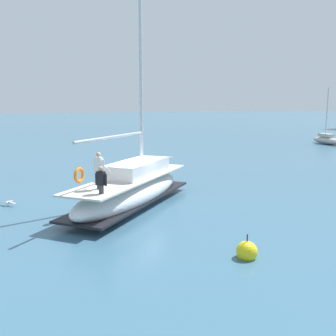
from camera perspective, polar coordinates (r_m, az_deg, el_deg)
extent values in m
plane|color=#38607A|center=(19.93, -4.72, -5.30)|extent=(400.00, 400.00, 0.00)
ellipsoid|color=silver|center=(19.37, -5.39, -3.62)|extent=(8.29, 8.67, 1.40)
cube|color=black|center=(19.44, -5.38, -4.52)|extent=(8.17, 8.55, 0.10)
cube|color=beige|center=(19.22, -5.43, -1.47)|extent=(7.82, 8.19, 0.08)
cube|color=silver|center=(19.78, -4.47, 0.00)|extent=(4.17, 4.31, 0.70)
cylinder|color=silver|center=(20.11, -4.05, 16.90)|extent=(0.16, 0.16, 12.40)
cylinder|color=#B7B7BC|center=(17.47, -8.11, 4.54)|extent=(4.00, 4.31, 0.12)
cylinder|color=silver|center=(23.08, -0.33, 1.69)|extent=(0.70, 0.66, 0.06)
torus|color=orange|center=(17.52, -12.90, -1.03)|extent=(0.58, 0.61, 0.70)
cylinder|color=#33333D|center=(16.69, -10.06, -1.70)|extent=(0.20, 0.20, 0.80)
cube|color=white|center=(16.57, -10.13, 0.61)|extent=(0.37, 0.36, 0.56)
sphere|color=tan|center=(16.52, -10.17, 1.95)|extent=(0.20, 0.20, 0.20)
cylinder|color=white|center=(16.70, -10.76, 0.48)|extent=(0.09, 0.09, 0.50)
cylinder|color=white|center=(16.47, -9.48, 0.39)|extent=(0.09, 0.09, 0.50)
cylinder|color=#33333D|center=(15.85, -9.75, -3.11)|extent=(0.20, 0.20, 0.35)
cube|color=black|center=(15.76, -9.80, -1.49)|extent=(0.37, 0.36, 0.56)
sphere|color=tan|center=(15.69, -9.84, -0.10)|extent=(0.20, 0.20, 0.20)
cylinder|color=black|center=(15.89, -10.47, -1.61)|extent=(0.09, 0.09, 0.50)
cylinder|color=black|center=(15.65, -9.11, -1.74)|extent=(0.09, 0.09, 0.50)
torus|color=silver|center=(16.85, -9.65, -0.82)|extent=(0.60, 0.56, 0.76)
ellipsoid|color=#B7B2A8|center=(53.02, 22.30, 3.74)|extent=(5.72, 2.31, 0.90)
cube|color=#B7B2A8|center=(53.19, 22.17, 4.47)|extent=(2.35, 1.25, 0.40)
cylinder|color=silver|center=(53.17, 22.28, 7.57)|extent=(0.14, 0.14, 6.16)
ellipsoid|color=silver|center=(21.07, -22.37, -4.70)|extent=(0.38, 0.39, 0.16)
sphere|color=silver|center=(21.20, -22.02, -4.52)|extent=(0.11, 0.11, 0.11)
cone|color=gold|center=(21.24, -21.90, -4.51)|extent=(0.08, 0.08, 0.04)
cube|color=#9E9993|center=(21.23, -22.81, -4.58)|extent=(0.42, 0.41, 0.12)
cube|color=#9E9993|center=(20.91, -21.93, -4.72)|extent=(0.42, 0.41, 0.12)
sphere|color=yellow|center=(13.42, 11.48, -11.93)|extent=(0.71, 0.71, 0.71)
cylinder|color=black|center=(13.31, 11.52, -10.73)|extent=(0.04, 0.04, 0.60)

